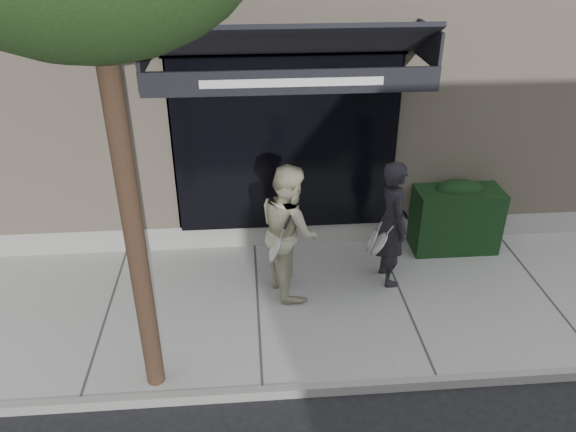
{
  "coord_description": "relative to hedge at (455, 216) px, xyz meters",
  "views": [
    {
      "loc": [
        -2.09,
        -6.09,
        4.84
      ],
      "look_at": [
        -1.54,
        0.6,
        1.13
      ],
      "focal_mm": 35.0,
      "sensor_mm": 36.0,
      "label": 1
    }
  ],
  "objects": [
    {
      "name": "ground",
      "position": [
        -1.1,
        -1.25,
        -0.66
      ],
      "size": [
        80.0,
        80.0,
        0.0
      ],
      "primitive_type": "plane",
      "color": "black",
      "rests_on": "ground"
    },
    {
      "name": "sidewalk",
      "position": [
        -1.1,
        -1.25,
        -0.6
      ],
      "size": [
        20.0,
        3.0,
        0.12
      ],
      "primitive_type": "cube",
      "color": "gray",
      "rests_on": "ground"
    },
    {
      "name": "curb",
      "position": [
        -1.1,
        -2.8,
        -0.59
      ],
      "size": [
        20.0,
        0.1,
        0.14
      ],
      "primitive_type": "cube",
      "color": "gray",
      "rests_on": "ground"
    },
    {
      "name": "building_facade",
      "position": [
        -1.11,
        3.71,
        2.08
      ],
      "size": [
        14.3,
        8.04,
        5.64
      ],
      "color": "tan",
      "rests_on": "ground"
    },
    {
      "name": "hedge",
      "position": [
        0.0,
        0.0,
        0.0
      ],
      "size": [
        1.3,
        0.7,
        1.14
      ],
      "color": "black",
      "rests_on": "sidewalk"
    },
    {
      "name": "pedestrian_front",
      "position": [
        -1.22,
        -0.81,
        0.38
      ],
      "size": [
        0.69,
        0.89,
        1.83
      ],
      "color": "black",
      "rests_on": "sidewalk"
    },
    {
      "name": "pedestrian_back",
      "position": [
        -2.65,
        -0.91,
        0.4
      ],
      "size": [
        0.94,
        1.08,
        1.88
      ],
      "color": "#BBB696",
      "rests_on": "sidewalk"
    }
  ]
}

